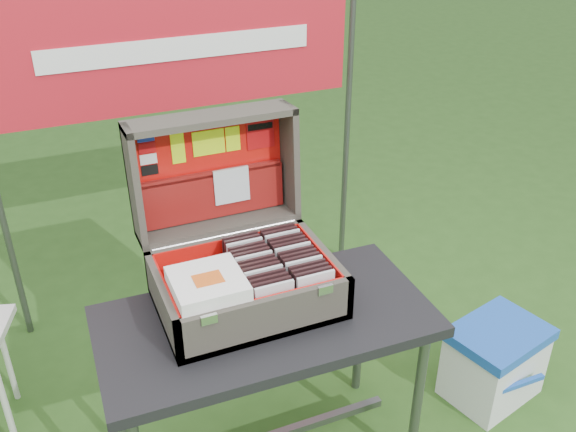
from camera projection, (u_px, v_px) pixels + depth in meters
name	position (u px, v px, depth m)	size (l,w,h in m)	color
table	(267.00, 393.00, 2.29)	(1.11, 0.55, 0.69)	black
table_top	(266.00, 322.00, 2.13)	(1.11, 0.55, 0.04)	black
table_leg_fr	(418.00, 399.00, 2.30)	(0.04, 0.04, 0.65)	#59595B
table_leg_bl	(118.00, 396.00, 2.31)	(0.04, 0.04, 0.65)	#59595B
table_leg_br	(360.00, 327.00, 2.65)	(0.04, 0.04, 0.65)	#59595B
suitcase	(238.00, 224.00, 2.09)	(0.59, 0.58, 0.57)	#514C40
suitcase_base_bottom	(247.00, 301.00, 2.18)	(0.59, 0.42, 0.02)	#514C40
suitcase_base_wall_front	(268.00, 320.00, 1.99)	(0.59, 0.02, 0.16)	#514C40
suitcase_base_wall_back	(228.00, 255.00, 2.31)	(0.59, 0.02, 0.16)	#514C40
suitcase_base_wall_left	(163.00, 305.00, 2.05)	(0.02, 0.42, 0.16)	#514C40
suitcase_base_wall_right	(323.00, 267.00, 2.24)	(0.02, 0.42, 0.16)	#514C40
suitcase_liner_floor	(247.00, 298.00, 2.17)	(0.54, 0.37, 0.01)	red
suitcase_latch_left	(209.00, 319.00, 1.88)	(0.05, 0.01, 0.03)	silver
suitcase_latch_right	(325.00, 290.00, 2.01)	(0.05, 0.01, 0.03)	silver
suitcase_hinge	(226.00, 235.00, 2.28)	(0.02, 0.02, 0.53)	silver
suitcase_lid_back	(209.00, 167.00, 2.31)	(0.59, 0.42, 0.02)	#514C40
suitcase_lid_rim_far	(210.00, 118.00, 2.17)	(0.59, 0.02, 0.16)	#514C40
suitcase_lid_rim_near	(219.00, 223.00, 2.34)	(0.59, 0.02, 0.16)	#514C40
suitcase_lid_rim_left	(134.00, 187.00, 2.16)	(0.02, 0.42, 0.16)	#514C40
suitcase_lid_rim_right	(289.00, 160.00, 2.35)	(0.02, 0.42, 0.16)	#514C40
suitcase_lid_liner	(210.00, 168.00, 2.30)	(0.54, 0.37, 0.01)	red
suitcase_liner_wall_front	(266.00, 314.00, 1.99)	(0.54, 0.01, 0.13)	red
suitcase_liner_wall_back	(229.00, 255.00, 2.29)	(0.54, 0.01, 0.13)	red
suitcase_liner_wall_left	(167.00, 301.00, 2.05)	(0.01, 0.37, 0.13)	red
suitcase_liner_wall_right	(319.00, 265.00, 2.23)	(0.01, 0.37, 0.13)	red
suitcase_lid_pocket	(214.00, 195.00, 2.32)	(0.52, 0.17, 0.03)	maroon
suitcase_pocket_edge	(213.00, 174.00, 2.28)	(0.51, 0.02, 0.02)	maroon
suitcase_pocket_cd	(232.00, 185.00, 2.31)	(0.13, 0.13, 0.01)	silver
lid_sticker_cc_a	(146.00, 137.00, 2.15)	(0.06, 0.04, 0.00)	#1933B2
lid_sticker_cc_b	(147.00, 148.00, 2.17)	(0.06, 0.04, 0.00)	#AE0B0E
lid_sticker_cc_c	(148.00, 159.00, 2.19)	(0.06, 0.04, 0.00)	white
lid_sticker_cc_d	(150.00, 170.00, 2.20)	(0.06, 0.04, 0.00)	black
lid_card_neon_tall	(178.00, 147.00, 2.21)	(0.05, 0.12, 0.00)	#C0ED10
lid_card_neon_main	(209.00, 143.00, 2.25)	(0.12, 0.09, 0.00)	#C0ED10
lid_card_neon_small	(233.00, 139.00, 2.28)	(0.05, 0.09, 0.00)	#C0ED10
lid_sticker_band	(260.00, 134.00, 2.31)	(0.11, 0.11, 0.00)	#AE0B0E
lid_sticker_band_bar	(260.00, 126.00, 2.30)	(0.09, 0.02, 0.00)	black
cd_left_0	(275.00, 304.00, 2.02)	(0.13, 0.01, 0.15)	silver
cd_left_1	(272.00, 300.00, 2.03)	(0.13, 0.01, 0.15)	black
cd_left_2	(269.00, 296.00, 2.05)	(0.13, 0.01, 0.15)	black
cd_left_3	(267.00, 292.00, 2.07)	(0.13, 0.01, 0.15)	black
cd_left_4	(264.00, 288.00, 2.09)	(0.13, 0.01, 0.15)	silver
cd_left_5	(262.00, 284.00, 2.11)	(0.13, 0.01, 0.15)	black
cd_left_6	(259.00, 280.00, 2.13)	(0.13, 0.01, 0.15)	black
cd_left_7	(257.00, 277.00, 2.15)	(0.13, 0.01, 0.15)	black
cd_left_8	(254.00, 273.00, 2.16)	(0.13, 0.01, 0.15)	silver
cd_left_9	(252.00, 269.00, 2.18)	(0.13, 0.01, 0.15)	black
cd_left_10	(250.00, 266.00, 2.20)	(0.13, 0.01, 0.15)	black
cd_left_11	(247.00, 263.00, 2.22)	(0.13, 0.01, 0.15)	black
cd_left_12	(245.00, 259.00, 2.24)	(0.13, 0.01, 0.15)	silver
cd_left_13	(243.00, 256.00, 2.26)	(0.13, 0.01, 0.15)	black
cd_left_14	(241.00, 253.00, 2.28)	(0.13, 0.01, 0.15)	black
cd_right_0	(315.00, 293.00, 2.06)	(0.13, 0.01, 0.15)	silver
cd_right_1	(312.00, 289.00, 2.08)	(0.13, 0.01, 0.15)	black
cd_right_2	(310.00, 286.00, 2.10)	(0.13, 0.01, 0.15)	black
cd_right_3	(307.00, 282.00, 2.12)	(0.13, 0.01, 0.15)	black
cd_right_4	(304.00, 278.00, 2.14)	(0.13, 0.01, 0.15)	silver
cd_right_5	(301.00, 274.00, 2.16)	(0.13, 0.01, 0.15)	black
cd_right_6	(298.00, 271.00, 2.18)	(0.13, 0.01, 0.15)	black
cd_right_7	(295.00, 267.00, 2.19)	(0.13, 0.01, 0.15)	black
cd_right_8	(293.00, 264.00, 2.21)	(0.13, 0.01, 0.15)	silver
cd_right_9	(290.00, 261.00, 2.23)	(0.13, 0.01, 0.15)	black
cd_right_10	(288.00, 257.00, 2.25)	(0.13, 0.01, 0.15)	black
cd_right_11	(285.00, 254.00, 2.27)	(0.13, 0.01, 0.15)	black
cd_right_12	(283.00, 251.00, 2.29)	(0.13, 0.01, 0.15)	silver
cd_right_13	(280.00, 247.00, 2.31)	(0.13, 0.01, 0.15)	black
cd_right_14	(278.00, 244.00, 2.32)	(0.13, 0.01, 0.15)	black
songbook_0	(208.00, 289.00, 1.99)	(0.22, 0.22, 0.01)	white
songbook_1	(208.00, 287.00, 1.99)	(0.22, 0.22, 0.01)	white
songbook_2	(208.00, 286.00, 1.99)	(0.22, 0.22, 0.01)	white
songbook_3	(208.00, 285.00, 1.98)	(0.22, 0.22, 0.01)	white
songbook_4	(208.00, 283.00, 1.98)	(0.22, 0.22, 0.01)	white
songbook_5	(207.00, 282.00, 1.98)	(0.22, 0.22, 0.01)	white
songbook_6	(207.00, 281.00, 1.98)	(0.22, 0.22, 0.01)	white
songbook_7	(207.00, 279.00, 1.97)	(0.22, 0.22, 0.01)	white
songbook_8	(207.00, 278.00, 1.97)	(0.22, 0.22, 0.01)	white
songbook_graphic	(208.00, 279.00, 1.96)	(0.09, 0.07, 0.00)	#D85919
cooler	(494.00, 362.00, 2.69)	(0.39, 0.30, 0.34)	white
cooler_body	(493.00, 366.00, 2.70)	(0.37, 0.28, 0.30)	white
cooler_lid	(500.00, 334.00, 2.62)	(0.39, 0.30, 0.05)	blue
cooler_handle	(520.00, 384.00, 2.56)	(0.23, 0.02, 0.02)	blue
chair_leg_fr	(9.00, 417.00, 2.33)	(0.02, 0.02, 0.49)	silver
chair_leg_br	(6.00, 354.00, 2.63)	(0.02, 0.02, 0.49)	silver
cardboard_box	(352.00, 301.00, 3.04)	(0.35, 0.06, 0.37)	#8D6243
banner_post_right	(348.00, 118.00, 3.29)	(0.03, 0.03, 1.70)	#59595B
banner	(179.00, 48.00, 2.78)	(1.60, 0.01, 0.55)	#B31523
banner_text	(180.00, 48.00, 2.77)	(1.20, 0.00, 0.10)	white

